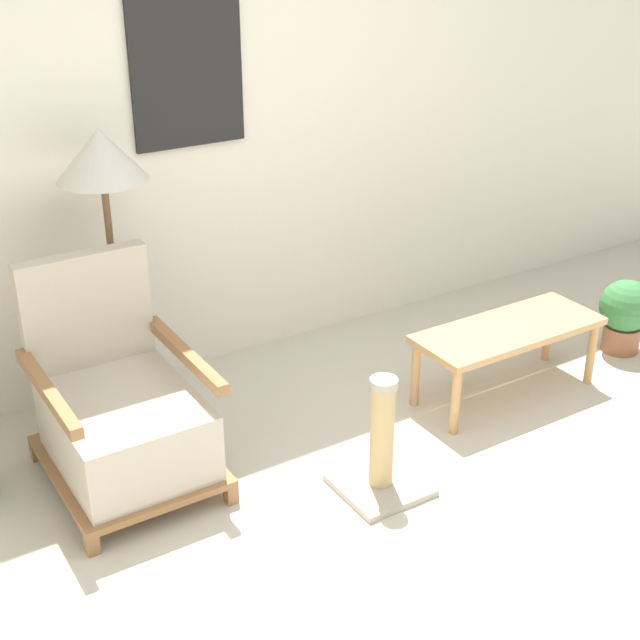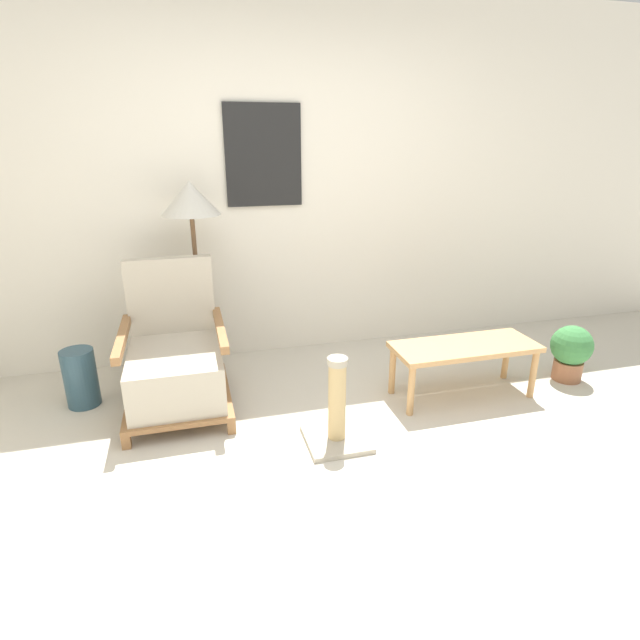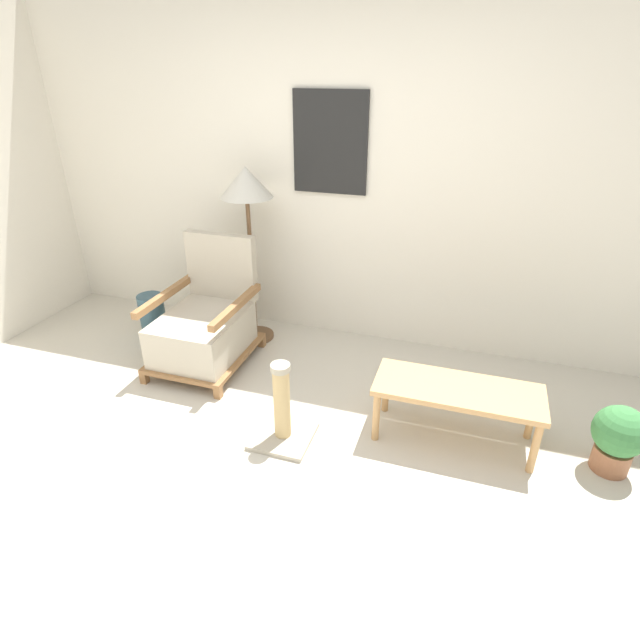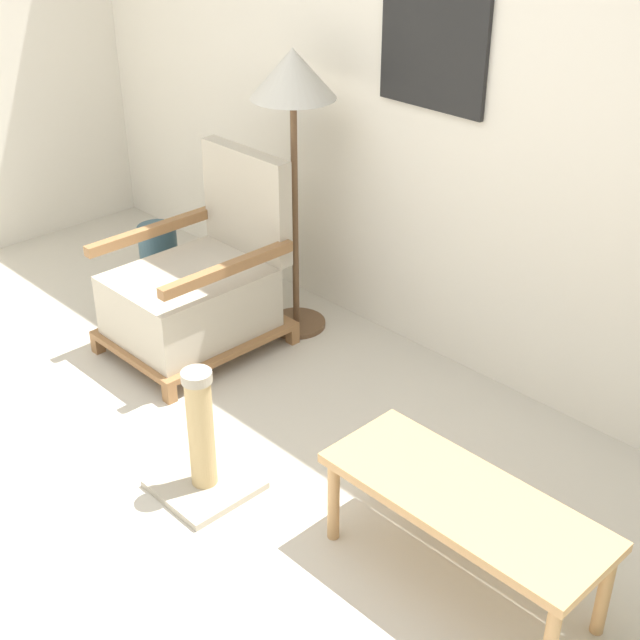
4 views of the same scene
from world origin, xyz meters
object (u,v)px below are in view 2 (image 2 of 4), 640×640
(scratching_post, at_px, (337,415))
(armchair, at_px, (176,363))
(floor_lamp, at_px, (191,212))
(potted_plant, at_px, (571,350))
(coffee_table, at_px, (464,351))
(vase, at_px, (81,378))

(scratching_post, bearing_deg, armchair, 143.11)
(floor_lamp, xyz_separation_m, potted_plant, (2.56, -0.80, -0.97))
(scratching_post, bearing_deg, coffee_table, 17.85)
(floor_lamp, xyz_separation_m, coffee_table, (1.69, -0.81, -0.87))
(floor_lamp, relative_size, coffee_table, 1.44)
(vase, bearing_deg, scratching_post, -29.70)
(vase, height_order, potted_plant, potted_plant)
(floor_lamp, height_order, vase, floor_lamp)
(floor_lamp, distance_m, scratching_post, 1.68)
(potted_plant, bearing_deg, coffee_table, -179.35)
(armchair, distance_m, scratching_post, 1.11)
(armchair, relative_size, potted_plant, 2.25)
(coffee_table, xyz_separation_m, vase, (-2.49, 0.53, -0.13))
(coffee_table, distance_m, vase, 2.55)
(scratching_post, bearing_deg, floor_lamp, 121.67)
(floor_lamp, height_order, potted_plant, floor_lamp)
(armchair, bearing_deg, floor_lamp, 68.23)
(vase, xyz_separation_m, potted_plant, (3.36, -0.52, 0.04))
(potted_plant, bearing_deg, vase, 171.14)
(floor_lamp, bearing_deg, potted_plant, -17.32)
(floor_lamp, xyz_separation_m, vase, (-0.80, -0.27, -1.01))
(coffee_table, bearing_deg, vase, 167.87)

